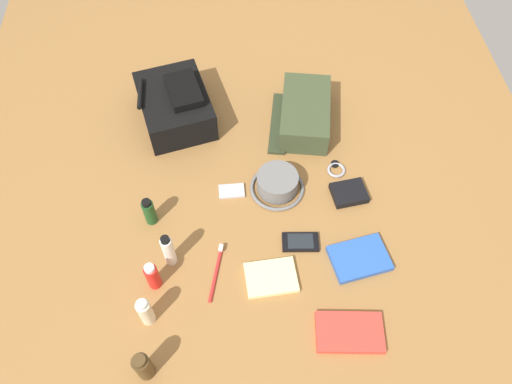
{
  "coord_description": "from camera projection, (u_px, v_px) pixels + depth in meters",
  "views": [
    {
      "loc": [
        -0.87,
        0.07,
        1.36
      ],
      "look_at": [
        0.0,
        0.0,
        0.04
      ],
      "focal_mm": 34.6,
      "sensor_mm": 36.0,
      "label": 1
    }
  ],
  "objects": [
    {
      "name": "shampoo_bottle",
      "position": [
        149.0,
        212.0,
        1.52
      ],
      "size": [
        0.04,
        0.04,
        0.11
      ],
      "color": "#19471E",
      "rests_on": "ground_plane"
    },
    {
      "name": "cell_phone",
      "position": [
        300.0,
        242.0,
        1.52
      ],
      "size": [
        0.07,
        0.12,
        0.01
      ],
      "color": "black",
      "rests_on": "ground_plane"
    },
    {
      "name": "notepad",
      "position": [
        271.0,
        278.0,
        1.45
      ],
      "size": [
        0.12,
        0.16,
        0.02
      ],
      "primitive_type": "cube",
      "rotation": [
        0.0,
        0.0,
        0.07
      ],
      "color": "beige",
      "rests_on": "ground_plane"
    },
    {
      "name": "paperback_novel",
      "position": [
        350.0,
        332.0,
        1.36
      ],
      "size": [
        0.13,
        0.2,
        0.02
      ],
      "color": "red",
      "rests_on": "ground_plane"
    },
    {
      "name": "media_player",
      "position": [
        232.0,
        191.0,
        1.62
      ],
      "size": [
        0.05,
        0.08,
        0.01
      ],
      "color": "#B7B7BC",
      "rests_on": "ground_plane"
    },
    {
      "name": "toothbrush",
      "position": [
        217.0,
        269.0,
        1.47
      ],
      "size": [
        0.18,
        0.05,
        0.02
      ],
      "color": "red",
      "rests_on": "ground_plane"
    },
    {
      "name": "sunscreen_spray",
      "position": [
        153.0,
        276.0,
        1.4
      ],
      "size": [
        0.04,
        0.04,
        0.11
      ],
      "color": "red",
      "rests_on": "ground_plane"
    },
    {
      "name": "wallet",
      "position": [
        349.0,
        193.0,
        1.61
      ],
      "size": [
        0.1,
        0.12,
        0.02
      ],
      "primitive_type": "cube",
      "rotation": [
        0.0,
        0.0,
        0.14
      ],
      "color": "black",
      "rests_on": "ground_plane"
    },
    {
      "name": "bucket_hat",
      "position": [
        277.0,
        184.0,
        1.61
      ],
      "size": [
        0.18,
        0.18,
        0.07
      ],
      "color": "slate",
      "rests_on": "ground_plane"
    },
    {
      "name": "ground_plane",
      "position": [
        256.0,
        201.0,
        1.62
      ],
      "size": [
        2.64,
        2.02,
        0.02
      ],
      "primitive_type": "cube",
      "color": "olive",
      "rests_on": "ground"
    },
    {
      "name": "backpack",
      "position": [
        175.0,
        105.0,
        1.75
      ],
      "size": [
        0.35,
        0.3,
        0.15
      ],
      "color": "black",
      "rests_on": "ground_plane"
    },
    {
      "name": "lotion_bottle",
      "position": [
        145.0,
        312.0,
        1.34
      ],
      "size": [
        0.04,
        0.04,
        0.12
      ],
      "color": "beige",
      "rests_on": "ground_plane"
    },
    {
      "name": "toothpaste_tube",
      "position": [
        168.0,
        250.0,
        1.43
      ],
      "size": [
        0.03,
        0.03,
        0.14
      ],
      "color": "white",
      "rests_on": "ground_plane"
    },
    {
      "name": "travel_guidebook",
      "position": [
        359.0,
        258.0,
        1.48
      ],
      "size": [
        0.15,
        0.19,
        0.02
      ],
      "color": "blue",
      "rests_on": "ground_plane"
    },
    {
      "name": "wristwatch",
      "position": [
        336.0,
        169.0,
        1.67
      ],
      "size": [
        0.07,
        0.06,
        0.01
      ],
      "color": "#99999E",
      "rests_on": "ground_plane"
    },
    {
      "name": "cologne_bottle",
      "position": [
        143.0,
        366.0,
        1.27
      ],
      "size": [
        0.05,
        0.05,
        0.12
      ],
      "color": "#473319",
      "rests_on": "ground_plane"
    },
    {
      "name": "toiletry_pouch",
      "position": [
        304.0,
        114.0,
        1.75
      ],
      "size": [
        0.32,
        0.25,
        0.1
      ],
      "color": "#384228",
      "rests_on": "ground_plane"
    }
  ]
}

